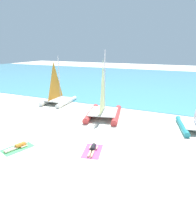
# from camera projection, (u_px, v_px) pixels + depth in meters

# --- Properties ---
(ground_plane) EXTENTS (120.00, 120.00, 0.00)m
(ground_plane) POSITION_uv_depth(u_px,v_px,m) (119.00, 108.00, 21.32)
(ground_plane) COLOR silver
(ocean_water) EXTENTS (120.00, 40.00, 0.05)m
(ocean_water) POSITION_uv_depth(u_px,v_px,m) (152.00, 81.00, 38.83)
(ocean_water) COLOR #4C9EB7
(ocean_water) RESTS_ON ground
(sailboat_red) EXTENTS (4.00, 5.23, 6.07)m
(sailboat_red) POSITION_uv_depth(u_px,v_px,m) (103.00, 108.00, 18.40)
(sailboat_red) COLOR #CC3838
(sailboat_red) RESTS_ON ground
(sailboat_white) EXTENTS (2.84, 4.25, 5.38)m
(sailboat_white) POSITION_uv_depth(u_px,v_px,m) (58.00, 97.00, 23.07)
(sailboat_white) COLOR white
(sailboat_white) RESTS_ON ground
(towel_left) EXTENTS (1.63, 2.14, 0.01)m
(towel_left) POSITION_uv_depth(u_px,v_px,m) (18.00, 148.00, 12.91)
(towel_left) COLOR #4CB266
(towel_left) RESTS_ON ground
(sunbather_left) EXTENTS (0.84, 1.54, 0.30)m
(sunbather_left) POSITION_uv_depth(u_px,v_px,m) (18.00, 146.00, 12.92)
(sunbather_left) COLOR orange
(sunbather_left) RESTS_ON towel_left
(towel_right) EXTENTS (1.54, 2.11, 0.01)m
(towel_right) POSITION_uv_depth(u_px,v_px,m) (92.00, 151.00, 12.55)
(towel_right) COLOR #D84C99
(towel_right) RESTS_ON ground
(sunbather_right) EXTENTS (0.77, 1.55, 0.30)m
(sunbather_right) POSITION_uv_depth(u_px,v_px,m) (93.00, 149.00, 12.58)
(sunbather_right) COLOR black
(sunbather_right) RESTS_ON towel_right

